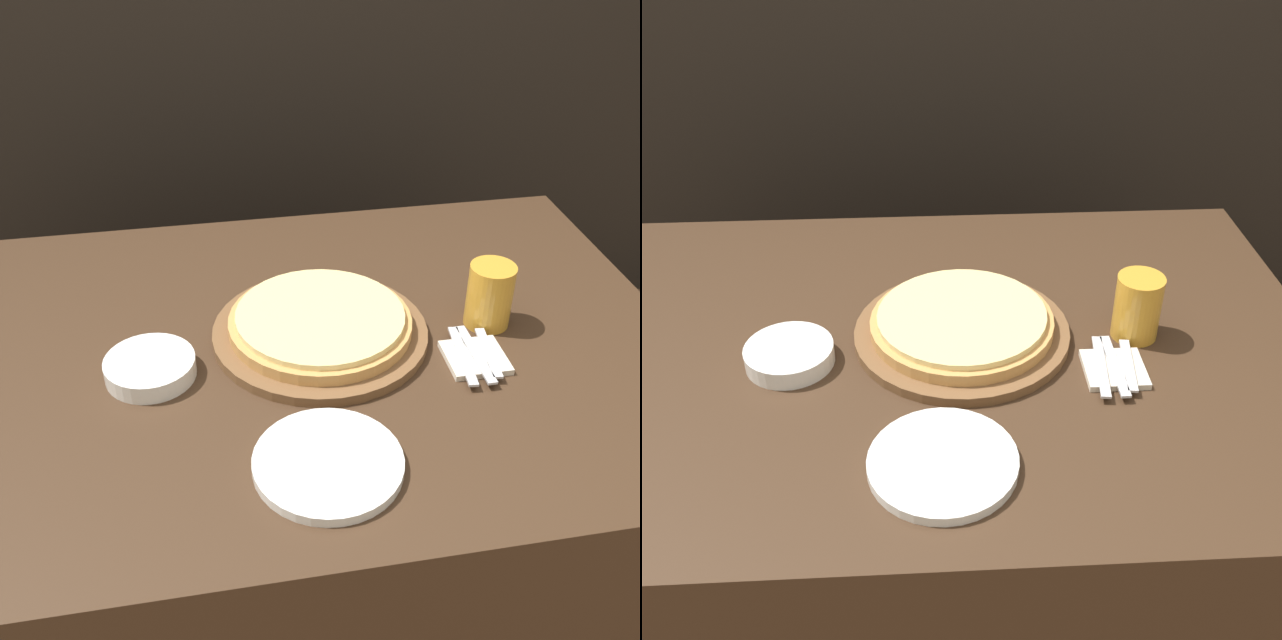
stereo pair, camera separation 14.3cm
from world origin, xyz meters
TOP-DOWN VIEW (x-y plane):
  - ground_plane at (0.00, 0.00)m, footprint 12.00×12.00m
  - dining_table at (0.00, 0.00)m, footprint 1.48×1.05m
  - pizza_on_board at (0.04, 0.01)m, footprint 0.42×0.42m
  - beer_glass at (0.38, -0.00)m, footprint 0.09×0.09m
  - dinner_plate at (-0.01, -0.33)m, footprint 0.24×0.24m
  - side_bowl at (-0.28, -0.05)m, footprint 0.16×0.16m
  - napkin_stack at (0.31, -0.11)m, footprint 0.11×0.11m
  - fork at (0.29, -0.11)m, footprint 0.04×0.18m
  - dinner_knife at (0.31, -0.11)m, footprint 0.02×0.18m
  - spoon at (0.34, -0.11)m, footprint 0.04×0.15m

SIDE VIEW (x-z plane):
  - ground_plane at x=0.00m, z-range 0.00..0.00m
  - dining_table at x=0.00m, z-range 0.00..0.72m
  - napkin_stack at x=0.31m, z-range 0.72..0.74m
  - dinner_plate at x=-0.01m, z-range 0.72..0.74m
  - fork at x=0.29m, z-range 0.74..0.74m
  - dinner_knife at x=0.31m, z-range 0.74..0.74m
  - spoon at x=0.34m, z-range 0.74..0.74m
  - side_bowl at x=-0.28m, z-range 0.72..0.76m
  - pizza_on_board at x=0.04m, z-range 0.72..0.78m
  - beer_glass at x=0.38m, z-range 0.73..0.86m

